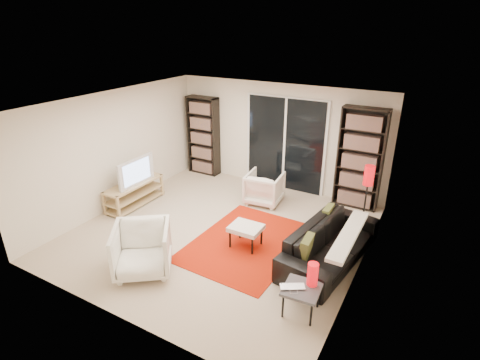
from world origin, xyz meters
name	(u,v)px	position (x,y,z in m)	size (l,w,h in m)	color
floor	(220,232)	(0.00, 0.00, 0.00)	(5.00, 5.00, 0.00)	#C5B298
wall_back	(278,137)	(0.00, 2.50, 1.20)	(5.00, 0.02, 2.40)	#EEE3CB
wall_front	(108,241)	(0.00, -2.50, 1.20)	(5.00, 0.02, 2.40)	#EEE3CB
wall_left	(116,150)	(-2.50, 0.00, 1.20)	(0.02, 5.00, 2.40)	#EEE3CB
wall_right	(366,205)	(2.50, 0.00, 1.20)	(0.02, 5.00, 2.40)	#EEE3CB
ceiling	(217,104)	(0.00, 0.00, 2.40)	(5.00, 5.00, 0.02)	white
sliding_door	(285,145)	(0.20, 2.46, 1.05)	(1.92, 0.08, 2.16)	white
bookshelf_left	(203,136)	(-1.95, 2.33, 0.98)	(0.80, 0.30, 1.95)	black
bookshelf_right	(360,159)	(1.90, 2.33, 1.05)	(0.90, 0.30, 2.10)	black
tv_stand	(135,193)	(-2.19, 0.08, 0.26)	(0.44, 1.37, 0.50)	tan
tv	(133,171)	(-2.17, 0.08, 0.78)	(0.97, 0.13, 0.56)	black
rug	(247,243)	(0.61, -0.08, 0.01)	(1.74, 2.35, 0.01)	#AD1B06
sofa	(330,243)	(2.02, 0.14, 0.32)	(2.17, 0.85, 0.63)	black
armchair_back	(264,188)	(0.16, 1.52, 0.34)	(0.72, 0.74, 0.68)	white
armchair_front	(142,249)	(-0.43, -1.57, 0.39)	(0.84, 0.86, 0.78)	white
ottoman	(246,229)	(0.63, -0.17, 0.34)	(0.54, 0.44, 0.40)	white
side_table	(302,291)	(2.05, -1.22, 0.35)	(0.51, 0.51, 0.40)	#47464B
laptop	(293,289)	(1.96, -1.32, 0.41)	(0.33, 0.21, 0.03)	silver
table_lamp	(313,274)	(2.13, -1.09, 0.56)	(0.14, 0.14, 0.33)	red
floor_lamp	(368,183)	(2.28, 1.31, 1.00)	(0.20, 0.20, 1.32)	black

